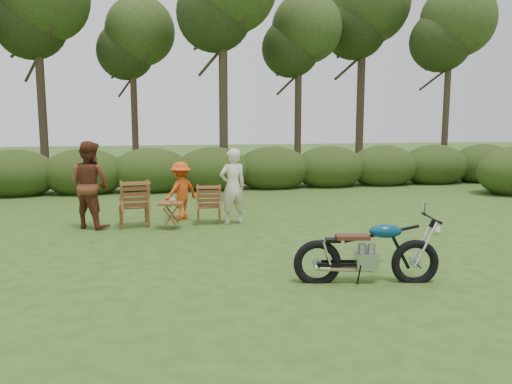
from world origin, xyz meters
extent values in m
plane|color=#2C4918|center=(0.00, 0.00, 0.00)|extent=(80.00, 80.00, 0.00)
cylinder|color=#33251C|center=(-5.50, 11.10, 3.60)|extent=(0.28, 0.28, 7.20)
sphere|color=#283F17|center=(-5.50, 11.10, 5.84)|extent=(2.88, 2.88, 2.88)
cylinder|color=#33251C|center=(-2.50, 12.20, 3.15)|extent=(0.24, 0.24, 6.30)
sphere|color=#283F17|center=(-2.50, 12.20, 5.11)|extent=(2.52, 2.52, 2.52)
cylinder|color=#33251C|center=(0.50, 10.00, 3.83)|extent=(0.30, 0.30, 7.65)
cylinder|color=#33251C|center=(3.50, 11.10, 3.24)|extent=(0.26, 0.26, 6.48)
sphere|color=#283F17|center=(3.50, 11.10, 5.26)|extent=(2.59, 2.59, 2.59)
cylinder|color=#33251C|center=(6.50, 12.20, 3.96)|extent=(0.32, 0.32, 7.92)
sphere|color=#283F17|center=(6.50, 12.20, 6.42)|extent=(3.17, 3.17, 3.17)
cylinder|color=#33251C|center=(9.00, 10.00, 3.42)|extent=(0.24, 0.24, 6.84)
sphere|color=#283F17|center=(9.00, 10.00, 5.55)|extent=(2.74, 2.74, 2.74)
ellipsoid|color=#203915|center=(-6.00, 9.00, 0.63)|extent=(2.52, 1.68, 1.51)
ellipsoid|color=#203915|center=(-4.00, 9.00, 0.63)|extent=(2.52, 1.68, 1.51)
ellipsoid|color=#203915|center=(-2.00, 9.00, 0.63)|extent=(2.52, 1.68, 1.51)
ellipsoid|color=#203915|center=(0.00, 9.00, 0.63)|extent=(2.52, 1.68, 1.51)
ellipsoid|color=#203915|center=(2.00, 9.00, 0.63)|extent=(2.52, 1.68, 1.51)
ellipsoid|color=#203915|center=(4.00, 9.00, 0.63)|extent=(2.52, 1.68, 1.51)
ellipsoid|color=#203915|center=(6.00, 9.00, 0.63)|extent=(2.52, 1.68, 1.51)
ellipsoid|color=#203915|center=(8.00, 9.00, 0.63)|extent=(2.52, 1.68, 1.51)
ellipsoid|color=#203915|center=(10.00, 9.00, 0.63)|extent=(2.52, 1.68, 1.51)
imported|color=beige|center=(-1.62, 3.28, 0.60)|extent=(0.15, 0.15, 0.09)
imported|color=beige|center=(-0.32, 3.47, 0.00)|extent=(0.67, 0.52, 1.64)
imported|color=#5F2C1B|center=(-3.30, 3.71, 0.00)|extent=(1.12, 1.07, 1.81)
imported|color=#D94914|center=(-1.39, 4.18, 0.00)|extent=(0.98, 0.88, 1.31)
camera|label=1|loc=(-2.14, -7.06, 2.22)|focal=35.00mm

